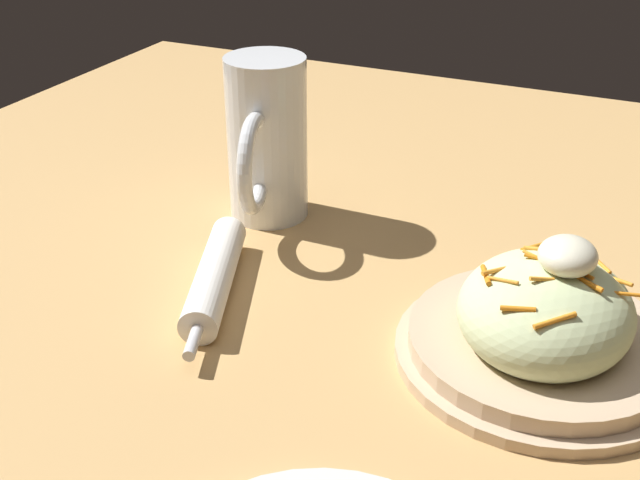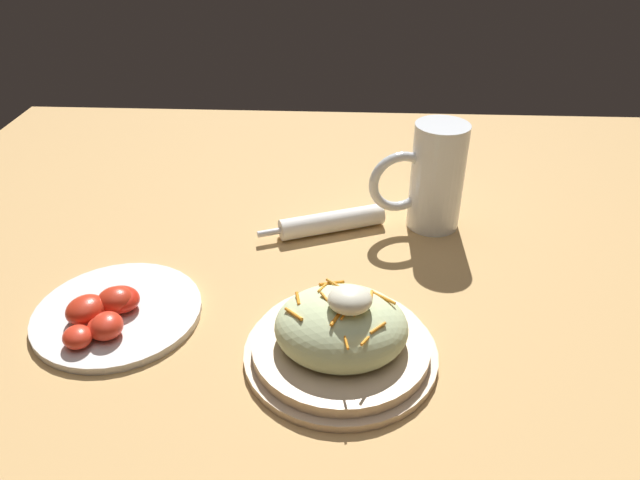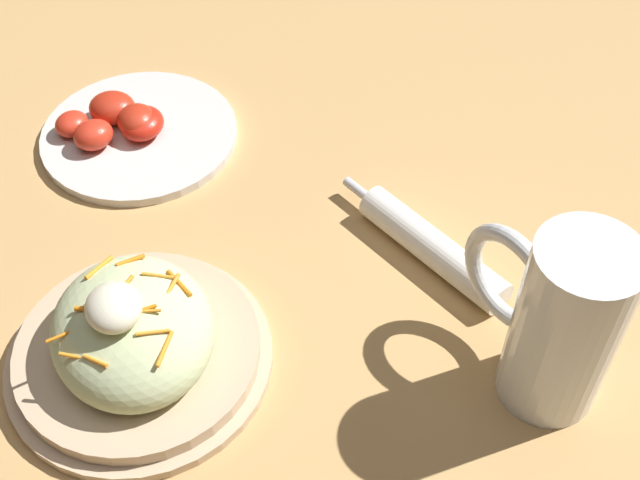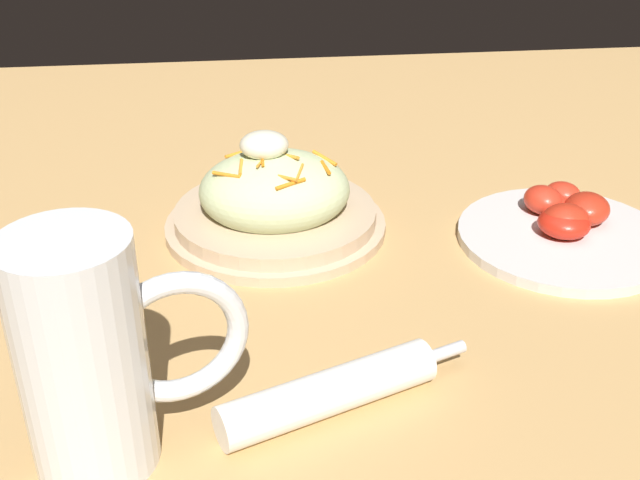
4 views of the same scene
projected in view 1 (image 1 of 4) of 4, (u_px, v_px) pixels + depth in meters
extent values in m
plane|color=tan|center=(404.00, 353.00, 0.64)|extent=(1.43, 1.43, 0.00)
cylinder|color=#D1B28E|center=(538.00, 353.00, 0.64)|extent=(0.23, 0.23, 0.01)
cylinder|color=#D1B28E|center=(540.00, 340.00, 0.63)|extent=(0.21, 0.21, 0.01)
ellipsoid|color=beige|center=(545.00, 311.00, 0.62)|extent=(0.15, 0.13, 0.07)
cylinder|color=orange|center=(602.00, 265.00, 0.62)|extent=(0.02, 0.02, 0.01)
cylinder|color=orange|center=(570.00, 262.00, 0.61)|extent=(0.01, 0.02, 0.01)
cylinder|color=orange|center=(555.00, 320.00, 0.56)|extent=(0.02, 0.03, 0.01)
cylinder|color=orange|center=(496.00, 270.00, 0.61)|extent=(0.02, 0.02, 0.00)
cylinder|color=orange|center=(589.00, 284.00, 0.58)|extent=(0.01, 0.02, 0.01)
cylinder|color=orange|center=(486.00, 275.00, 0.61)|extent=(0.03, 0.02, 0.01)
cylinder|color=orange|center=(502.00, 280.00, 0.59)|extent=(0.01, 0.03, 0.01)
cylinder|color=orange|center=(536.00, 246.00, 0.65)|extent=(0.03, 0.02, 0.01)
cylinder|color=orange|center=(619.00, 281.00, 0.61)|extent=(0.01, 0.02, 0.01)
cylinder|color=orange|center=(537.00, 258.00, 0.61)|extent=(0.00, 0.02, 0.00)
cylinder|color=orange|center=(540.00, 249.00, 0.63)|extent=(0.01, 0.03, 0.01)
cylinder|color=orange|center=(619.00, 293.00, 0.59)|extent=(0.01, 0.03, 0.00)
cylinder|color=orange|center=(518.00, 309.00, 0.57)|extent=(0.01, 0.03, 0.01)
cylinder|color=orange|center=(582.00, 273.00, 0.59)|extent=(0.01, 0.02, 0.00)
cylinder|color=orange|center=(542.00, 279.00, 0.59)|extent=(0.01, 0.02, 0.01)
cylinder|color=orange|center=(536.00, 257.00, 0.61)|extent=(0.01, 0.02, 0.00)
ellipsoid|color=#EFEACC|center=(568.00, 256.00, 0.60)|extent=(0.05, 0.04, 0.03)
cylinder|color=white|center=(267.00, 139.00, 0.82)|extent=(0.08, 0.08, 0.17)
cylinder|color=#B76B14|center=(268.00, 164.00, 0.84)|extent=(0.07, 0.07, 0.11)
cylinder|color=white|center=(266.00, 109.00, 0.81)|extent=(0.07, 0.07, 0.01)
torus|color=white|center=(254.00, 164.00, 0.77)|extent=(0.10, 0.04, 0.10)
cylinder|color=white|center=(215.00, 275.00, 0.72)|extent=(0.17, 0.09, 0.03)
cylinder|color=silver|center=(193.00, 343.00, 0.63)|extent=(0.04, 0.02, 0.01)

